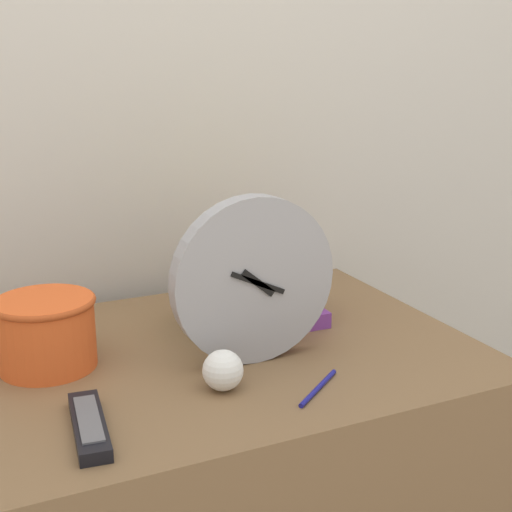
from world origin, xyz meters
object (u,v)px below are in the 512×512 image
(desk_clock, at_px, (254,280))
(pen, at_px, (318,388))
(basket, at_px, (46,330))
(book_stack, at_px, (258,285))
(crumpled_paper_ball, at_px, (223,370))
(tv_remote, at_px, (89,425))

(desk_clock, height_order, pen, desk_clock)
(basket, relative_size, pen, 1.53)
(pen, bearing_deg, book_stack, 82.00)
(crumpled_paper_ball, xyz_separation_m, pen, (0.14, -0.07, -0.03))
(desk_clock, relative_size, basket, 1.70)
(basket, bearing_deg, pen, -36.13)
(book_stack, relative_size, basket, 1.49)
(tv_remote, bearing_deg, pen, -3.82)
(tv_remote, xyz_separation_m, crumpled_paper_ball, (0.22, 0.04, 0.02))
(desk_clock, distance_m, tv_remote, 0.36)
(desk_clock, bearing_deg, book_stack, 62.52)
(basket, distance_m, pen, 0.47)
(pen, bearing_deg, basket, 143.87)
(book_stack, height_order, crumpled_paper_ball, book_stack)
(book_stack, height_order, pen, book_stack)
(book_stack, bearing_deg, pen, -98.00)
(basket, bearing_deg, desk_clock, -20.40)
(basket, height_order, crumpled_paper_ball, basket)
(book_stack, distance_m, tv_remote, 0.50)
(book_stack, height_order, basket, book_stack)
(book_stack, xyz_separation_m, crumpled_paper_ball, (-0.18, -0.25, -0.04))
(desk_clock, bearing_deg, tv_remote, -158.21)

